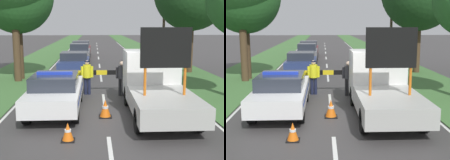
{
  "view_description": "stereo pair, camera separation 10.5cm",
  "coord_description": "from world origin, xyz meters",
  "views": [
    {
      "loc": [
        -0.4,
        -11.02,
        3.31
      ],
      "look_at": [
        0.29,
        1.15,
        1.1
      ],
      "focal_mm": 50.0,
      "sensor_mm": 36.0,
      "label": 1
    },
    {
      "loc": [
        -0.29,
        -11.03,
        3.31
      ],
      "look_at": [
        0.29,
        1.15,
        1.1
      ],
      "focal_mm": 50.0,
      "sensor_mm": 36.0,
      "label": 2
    }
  ],
  "objects": [
    {
      "name": "queued_car_suv_grey",
      "position": [
        -1.65,
        15.9,
        0.84
      ],
      "size": [
        1.72,
        4.5,
        1.64
      ],
      "rotation": [
        0.0,
        0.0,
        3.14
      ],
      "color": "slate",
      "rests_on": "ground"
    },
    {
      "name": "pedestrian_civilian",
      "position": [
        0.87,
        3.11,
        0.95
      ],
      "size": [
        0.58,
        0.37,
        1.62
      ],
      "rotation": [
        0.0,
        0.0,
        -0.11
      ],
      "color": "#232326",
      "rests_on": "ground"
    },
    {
      "name": "work_truck",
      "position": [
        1.87,
        0.29,
        1.08
      ],
      "size": [
        2.09,
        5.23,
        3.2
      ],
      "rotation": [
        0.0,
        0.0,
        3.08
      ],
      "color": "white",
      "rests_on": "ground"
    },
    {
      "name": "road_barrier",
      "position": [
        0.21,
        3.9,
        0.9
      ],
      "size": [
        3.11,
        0.08,
        1.08
      ],
      "rotation": [
        0.0,
        0.0,
        -0.12
      ],
      "color": "black",
      "rests_on": "ground"
    },
    {
      "name": "grass_verge_left",
      "position": [
        -5.57,
        20.0,
        0.01
      ],
      "size": [
        3.65,
        120.0,
        0.03
      ],
      "color": "#427038",
      "rests_on": "ground"
    },
    {
      "name": "traffic_cone_near_police",
      "position": [
        1.43,
        3.7,
        0.24
      ],
      "size": [
        0.35,
        0.35,
        0.48
      ],
      "color": "black",
      "rests_on": "ground"
    },
    {
      "name": "traffic_cone_centre_front",
      "position": [
        -1.18,
        -2.49,
        0.27
      ],
      "size": [
        0.39,
        0.39,
        0.54
      ],
      "color": "black",
      "rests_on": "ground"
    },
    {
      "name": "queued_car_wagon_maroon",
      "position": [
        -1.76,
        21.3,
        0.79
      ],
      "size": [
        1.89,
        4.03,
        1.55
      ],
      "rotation": [
        0.0,
        0.0,
        3.14
      ],
      "color": "maroon",
      "rests_on": "ground"
    },
    {
      "name": "ground_plane",
      "position": [
        0.0,
        0.0,
        0.0
      ],
      "size": [
        160.0,
        160.0,
        0.0
      ],
      "primitive_type": "plane",
      "color": "#3D3A3A"
    },
    {
      "name": "queued_car_hatch_blue",
      "position": [
        -1.73,
        9.61,
        0.77
      ],
      "size": [
        1.92,
        4.09,
        1.47
      ],
      "rotation": [
        0.0,
        0.0,
        3.14
      ],
      "color": "navy",
      "rests_on": "ground"
    },
    {
      "name": "traffic_cone_near_truck",
      "position": [
        -0.03,
        -0.24,
        0.32
      ],
      "size": [
        0.46,
        0.46,
        0.64
      ],
      "color": "black",
      "rests_on": "ground"
    },
    {
      "name": "police_officer",
      "position": [
        -0.75,
        3.46,
        0.97
      ],
      "size": [
        0.58,
        0.37,
        1.63
      ],
      "rotation": [
        0.0,
        0.0,
        3.41
      ],
      "color": "#191E38",
      "rests_on": "ground"
    },
    {
      "name": "police_car",
      "position": [
        -1.87,
        0.62,
        0.77
      ],
      "size": [
        1.87,
        4.85,
        1.55
      ],
      "rotation": [
        0.0,
        0.0,
        0.1
      ],
      "color": "white",
      "rests_on": "ground"
    },
    {
      "name": "grass_verge_right",
      "position": [
        5.57,
        20.0,
        0.01
      ],
      "size": [
        3.65,
        120.0,
        0.03
      ],
      "color": "#427038",
      "rests_on": "ground"
    },
    {
      "name": "utility_pole",
      "position": [
        5.03,
        13.36,
        3.57
      ],
      "size": [
        1.2,
        0.2,
        6.9
      ],
      "color": "#473828",
      "rests_on": "ground"
    },
    {
      "name": "lane_markings",
      "position": [
        0.0,
        14.68,
        0.0
      ],
      "size": [
        7.38,
        61.99,
        0.01
      ],
      "color": "silver",
      "rests_on": "ground"
    }
  ]
}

